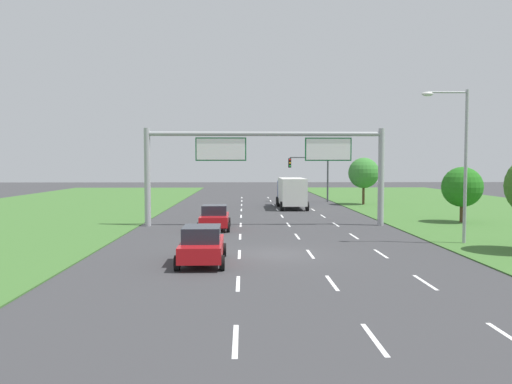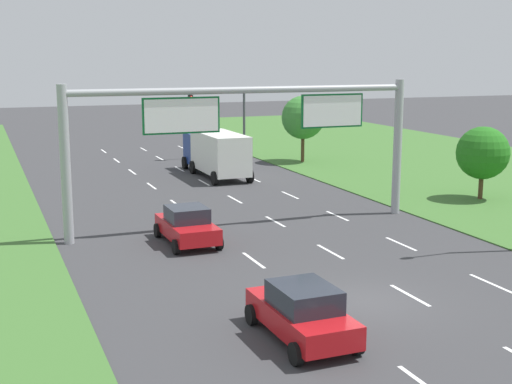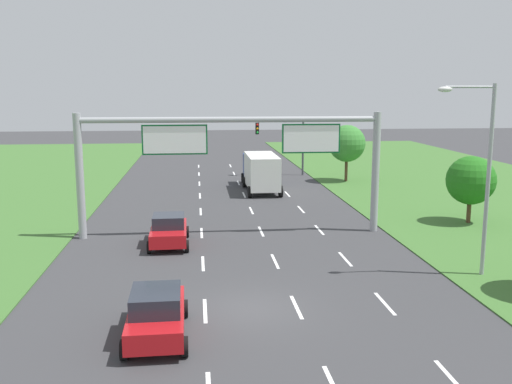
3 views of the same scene
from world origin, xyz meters
name	(u,v)px [view 3 (image 3 of 3)]	position (x,y,z in m)	size (l,w,h in m)	color
ground_plane	(251,309)	(0.00, 0.00, 0.00)	(200.00, 200.00, 0.00)	#38383A
lane_dashes_inner_left	(202,233)	(-1.75, 12.00, 0.00)	(0.14, 62.40, 0.01)	white
lane_dashes_inner_right	(261,231)	(1.75, 12.00, 0.00)	(0.14, 62.40, 0.01)	white
lane_dashes_slip	(319,230)	(5.25, 12.00, 0.00)	(0.14, 62.40, 0.01)	white
car_near_red	(169,230)	(-3.52, 9.57, 0.82)	(2.17, 4.20, 1.66)	red
car_lead_silver	(156,313)	(-3.40, -2.15, 0.84)	(2.14, 4.32, 1.68)	red
box_truck	(260,170)	(3.30, 26.17, 1.67)	(2.71, 8.34, 3.05)	navy
sign_gantry	(234,150)	(0.14, 11.47, 4.91)	(17.24, 0.44, 7.00)	#9EA0A5
traffic_light_mast	(283,136)	(6.46, 34.22, 3.87)	(4.76, 0.49, 5.60)	#47494F
street_lamp	(481,164)	(10.32, 2.89, 5.08)	(2.61, 0.32, 8.50)	#9EA0A5
roadside_tree_mid	(471,180)	(14.89, 12.72, 2.72)	(3.02, 3.02, 4.24)	#513823
roadside_tree_far	(347,144)	(11.57, 29.74, 3.49)	(3.33, 3.33, 5.17)	#513823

